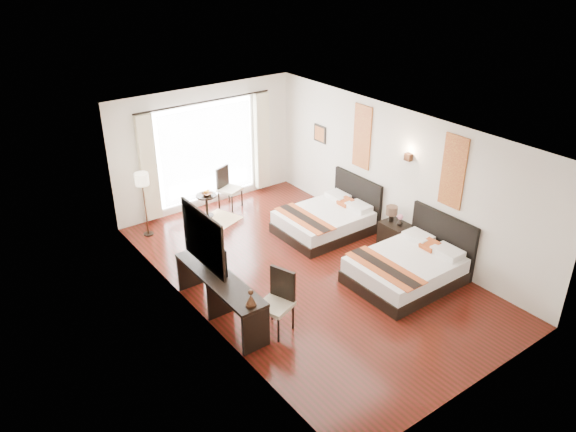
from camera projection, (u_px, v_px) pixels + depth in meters
floor at (307, 272)px, 10.64m from camera, size 4.50×7.50×0.01m
ceiling at (309, 131)px, 9.38m from camera, size 4.50×7.50×0.02m
wall_headboard at (396, 177)px, 11.19m from camera, size 0.01×7.50×2.80m
wall_desk at (196, 242)px, 8.82m from camera, size 0.01×7.50×2.80m
wall_window at (206, 148)px, 12.70m from camera, size 4.50×0.01×2.80m
wall_entry at (485, 306)px, 7.31m from camera, size 4.50×0.01×2.80m
window_glass at (207, 152)px, 12.74m from camera, size 2.40×0.02×2.20m
sheer_curtain at (208, 153)px, 12.69m from camera, size 2.30×0.02×2.10m
drape_left at (149, 168)px, 11.91m from camera, size 0.35×0.14×2.35m
drape_right at (262, 142)px, 13.44m from camera, size 0.35×0.14×2.35m
art_panel_near at (453, 172)px, 9.98m from camera, size 0.03×0.50×1.35m
art_panel_far at (362, 137)px, 11.68m from camera, size 0.03×0.50×1.35m
wall_sconce at (408, 157)px, 10.71m from camera, size 0.10×0.14×0.14m
mirror_frame at (203, 239)px, 8.61m from camera, size 0.04×1.25×0.95m
mirror_glass at (204, 238)px, 8.63m from camera, size 0.01×1.12×0.82m
bed_near at (409, 267)px, 10.24m from camera, size 1.97×1.54×1.11m
bed_far at (327, 220)px, 11.96m from camera, size 1.91×1.49×1.07m
nightstand at (395, 235)px, 11.37m from camera, size 0.45×0.56×0.54m
table_lamp at (392, 212)px, 11.24m from camera, size 0.23×0.23×0.37m
vase at (400, 224)px, 11.16m from camera, size 0.14×0.14×0.13m
console_desk at (220, 297)px, 9.26m from camera, size 0.50×2.20×0.76m
television at (209, 255)px, 9.24m from camera, size 0.11×0.84×0.48m
bronze_figurine at (251, 299)px, 8.34m from camera, size 0.21×0.21×0.25m
desk_chair at (276, 313)px, 8.95m from camera, size 0.63×0.63×1.05m
floor_lamp at (142, 184)px, 11.43m from camera, size 0.28×0.28×1.40m
side_table at (207, 206)px, 12.62m from camera, size 0.46×0.46×0.53m
fruit_bowl at (207, 194)px, 12.46m from camera, size 0.29×0.29×0.06m
window_chair at (230, 195)px, 13.03m from camera, size 0.59×0.59×0.97m
jute_rug at (214, 222)px, 12.45m from camera, size 1.34×1.12×0.01m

